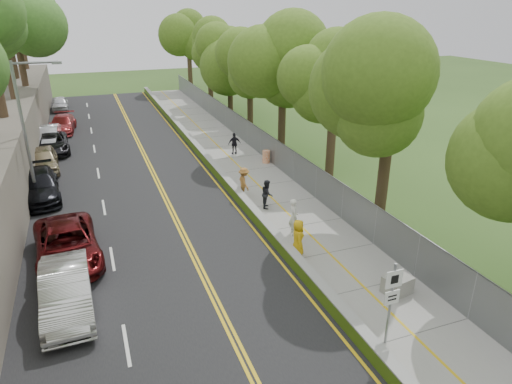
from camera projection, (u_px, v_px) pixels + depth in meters
ground at (316, 300)px, 17.76m from camera, size 140.00×140.00×0.00m
road at (130, 185)px, 28.96m from camera, size 11.20×66.00×0.04m
sidewalk at (248, 170)px, 31.55m from camera, size 4.20×66.00×0.05m
jersey_barrier at (216, 170)px, 30.69m from camera, size 0.42×66.00×0.60m
chainlink_fence at (276, 153)px, 31.86m from camera, size 0.04×66.00×2.00m
trees_fenceside at (310, 64)px, 30.32m from camera, size 7.00×66.00×14.00m
streetlight at (28, 124)px, 24.68m from camera, size 2.52×0.22×8.00m
signpost at (392, 296)px, 14.74m from camera, size 0.62×0.09×3.10m
construction_barrel at (266, 157)px, 32.80m from camera, size 0.55×0.55×0.90m
concrete_block at (397, 285)px, 18.03m from camera, size 1.20×0.98×0.71m
car_1 at (66, 291)px, 16.85m from camera, size 1.89×5.02×1.64m
car_2 at (67, 244)px, 20.17m from camera, size 3.12×5.92×1.59m
car_3 at (39, 186)px, 26.68m from camera, size 2.68×5.61×1.58m
car_4 at (43, 160)px, 31.09m from camera, size 2.19×4.79×1.59m
car_5 at (47, 137)px, 36.15m from camera, size 2.08×5.19×1.68m
car_6 at (52, 143)px, 35.04m from camera, size 2.67×5.22×1.41m
car_7 at (62, 124)px, 40.52m from camera, size 2.52×5.18×1.45m
car_8 at (60, 103)px, 49.05m from camera, size 1.65×4.07×1.38m
painter_0 at (298, 238)px, 20.50m from camera, size 0.80×1.00×1.77m
painter_1 at (294, 217)px, 22.40m from camera, size 0.57×0.76×1.90m
painter_2 at (267, 194)px, 25.45m from camera, size 0.88×0.97×1.63m
painter_3 at (244, 182)px, 26.87m from camera, size 0.69×1.17×1.80m
person_far at (234, 144)px, 34.54m from camera, size 0.98×0.44×1.65m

